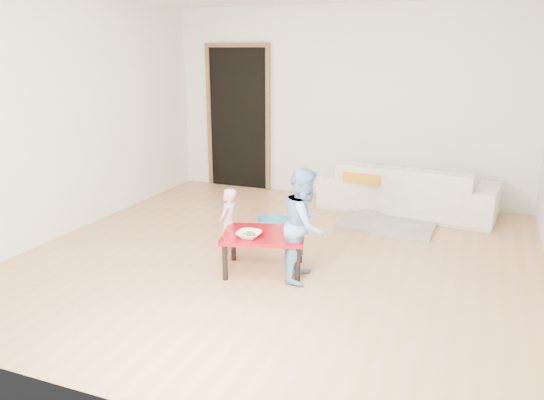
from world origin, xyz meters
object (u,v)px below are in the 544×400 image
Objects in this scene: red_table at (264,252)px; child_pink at (228,224)px; basin at (274,225)px; sofa at (407,188)px; child_blue at (305,224)px; bowl at (249,235)px.

child_pink is (-0.44, 0.15, 0.17)m from red_table.
basin is at bearing 106.99° from red_table.
red_table is at bearing 70.26° from child_pink.
sofa reaches higher than basin.
red_table is at bearing 85.03° from child_blue.
basin is at bearing 50.44° from sofa.
basin is (-0.75, 1.15, -0.45)m from child_blue.
bowl reaches higher than red_table.
sofa is at bearing 147.56° from child_pink.
sofa is at bearing 67.95° from bowl.
basin is (-1.32, -1.29, -0.25)m from sofa.
sofa is 2.11× the size of child_blue.
child_blue is 2.54× the size of basin.
bowl is 0.51m from child_blue.
child_pink is at bearing 64.22° from sofa.
basin is (-0.27, 1.30, -0.34)m from bowl.
child_pink is at bearing -95.40° from basin.
child_blue is (0.84, -0.16, 0.15)m from child_pink.
child_blue is (0.40, -0.01, 0.32)m from red_table.
sofa is 2.62m from red_table.
child_pink is (-0.36, 0.32, -0.04)m from bowl.
red_table is 3.39× the size of bowl.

